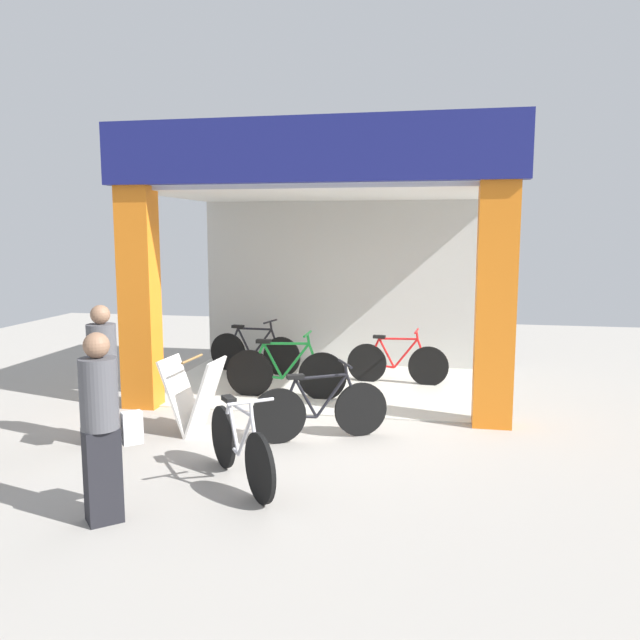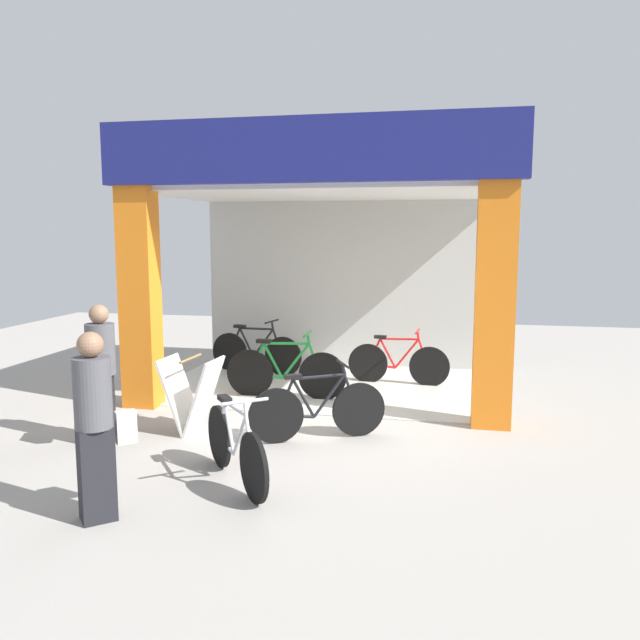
{
  "view_description": "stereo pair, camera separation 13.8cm",
  "coord_description": "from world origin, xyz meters",
  "px_view_note": "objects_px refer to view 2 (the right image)",
  "views": [
    {
      "loc": [
        1.67,
        -7.91,
        2.38
      ],
      "look_at": [
        0.0,
        0.82,
        1.15
      ],
      "focal_mm": 35.73,
      "sensor_mm": 36.0,
      "label": 1
    },
    {
      "loc": [
        1.8,
        -7.88,
        2.38
      ],
      "look_at": [
        0.0,
        0.82,
        1.15
      ],
      "focal_mm": 35.73,
      "sensor_mm": 36.0,
      "label": 2
    }
  ],
  "objects_px": {
    "bicycle_parked_1": "(318,409)",
    "pedestrian_1": "(101,373)",
    "bicycle_inside_0": "(256,352)",
    "pedestrian_0": "(95,426)",
    "bicycle_inside_2": "(285,372)",
    "sandwich_board_sign": "(192,395)",
    "bicycle_inside_1": "(398,363)",
    "bicycle_parked_0": "(235,447)"
  },
  "relations": [
    {
      "from": "bicycle_inside_1",
      "to": "bicycle_parked_0",
      "type": "bearing_deg",
      "value": -105.51
    },
    {
      "from": "bicycle_inside_2",
      "to": "pedestrian_0",
      "type": "relative_size",
      "value": 1.11
    },
    {
      "from": "pedestrian_1",
      "to": "bicycle_parked_1",
      "type": "bearing_deg",
      "value": 14.86
    },
    {
      "from": "bicycle_inside_0",
      "to": "sandwich_board_sign",
      "type": "xyz_separation_m",
      "value": [
        0.21,
        -3.21,
        0.09
      ]
    },
    {
      "from": "bicycle_inside_1",
      "to": "pedestrian_1",
      "type": "bearing_deg",
      "value": -130.94
    },
    {
      "from": "bicycle_inside_1",
      "to": "sandwich_board_sign",
      "type": "relative_size",
      "value": 1.74
    },
    {
      "from": "bicycle_inside_0",
      "to": "bicycle_parked_1",
      "type": "xyz_separation_m",
      "value": [
        1.74,
        -3.19,
        -0.01
      ]
    },
    {
      "from": "sandwich_board_sign",
      "to": "pedestrian_0",
      "type": "relative_size",
      "value": 0.58
    },
    {
      "from": "bicycle_parked_0",
      "to": "bicycle_parked_1",
      "type": "xyz_separation_m",
      "value": [
        0.51,
        1.41,
        0.0
      ]
    },
    {
      "from": "bicycle_inside_2",
      "to": "bicycle_parked_0",
      "type": "height_order",
      "value": "bicycle_inside_2"
    },
    {
      "from": "sandwich_board_sign",
      "to": "pedestrian_0",
      "type": "height_order",
      "value": "pedestrian_0"
    },
    {
      "from": "bicycle_inside_1",
      "to": "bicycle_parked_1",
      "type": "height_order",
      "value": "bicycle_parked_1"
    },
    {
      "from": "bicycle_inside_1",
      "to": "pedestrian_0",
      "type": "distance_m",
      "value": 5.65
    },
    {
      "from": "bicycle_inside_0",
      "to": "sandwich_board_sign",
      "type": "relative_size",
      "value": 1.81
    },
    {
      "from": "bicycle_inside_1",
      "to": "bicycle_inside_2",
      "type": "height_order",
      "value": "bicycle_inside_2"
    },
    {
      "from": "bicycle_inside_1",
      "to": "sandwich_board_sign",
      "type": "xyz_separation_m",
      "value": [
        -2.21,
        -2.9,
        0.11
      ]
    },
    {
      "from": "bicycle_parked_0",
      "to": "pedestrian_1",
      "type": "distance_m",
      "value": 2.06
    },
    {
      "from": "bicycle_inside_2",
      "to": "pedestrian_0",
      "type": "bearing_deg",
      "value": -97.36
    },
    {
      "from": "sandwich_board_sign",
      "to": "pedestrian_1",
      "type": "xyz_separation_m",
      "value": [
        -0.82,
        -0.59,
        0.36
      ]
    },
    {
      "from": "bicycle_parked_1",
      "to": "pedestrian_1",
      "type": "relative_size",
      "value": 0.93
    },
    {
      "from": "bicycle_parked_0",
      "to": "bicycle_inside_2",
      "type": "bearing_deg",
      "value": 96.01
    },
    {
      "from": "pedestrian_1",
      "to": "bicycle_inside_1",
      "type": "bearing_deg",
      "value": 49.06
    },
    {
      "from": "bicycle_inside_1",
      "to": "pedestrian_1",
      "type": "xyz_separation_m",
      "value": [
        -3.03,
        -3.49,
        0.47
      ]
    },
    {
      "from": "bicycle_parked_1",
      "to": "pedestrian_0",
      "type": "distance_m",
      "value": 2.78
    },
    {
      "from": "bicycle_inside_0",
      "to": "bicycle_parked_0",
      "type": "xyz_separation_m",
      "value": [
        1.24,
        -4.6,
        -0.02
      ]
    },
    {
      "from": "bicycle_inside_0",
      "to": "bicycle_inside_2",
      "type": "height_order",
      "value": "bicycle_inside_2"
    },
    {
      "from": "bicycle_inside_0",
      "to": "pedestrian_0",
      "type": "bearing_deg",
      "value": -86.06
    },
    {
      "from": "bicycle_inside_2",
      "to": "bicycle_parked_1",
      "type": "relative_size",
      "value": 1.2
    },
    {
      "from": "bicycle_inside_1",
      "to": "bicycle_inside_0",
      "type": "bearing_deg",
      "value": 172.55
    },
    {
      "from": "bicycle_inside_2",
      "to": "sandwich_board_sign",
      "type": "xyz_separation_m",
      "value": [
        -0.7,
        -1.73,
        0.07
      ]
    },
    {
      "from": "bicycle_inside_0",
      "to": "bicycle_inside_1",
      "type": "height_order",
      "value": "bicycle_inside_0"
    },
    {
      "from": "sandwich_board_sign",
      "to": "pedestrian_1",
      "type": "bearing_deg",
      "value": -143.93
    },
    {
      "from": "bicycle_inside_0",
      "to": "pedestrian_0",
      "type": "xyz_separation_m",
      "value": [
        0.38,
        -5.57,
        0.43
      ]
    },
    {
      "from": "pedestrian_1",
      "to": "bicycle_inside_2",
      "type": "bearing_deg",
      "value": 56.93
    },
    {
      "from": "pedestrian_0",
      "to": "bicycle_inside_2",
      "type": "bearing_deg",
      "value": 82.64
    },
    {
      "from": "bicycle_parked_1",
      "to": "pedestrian_1",
      "type": "bearing_deg",
      "value": -165.14
    },
    {
      "from": "bicycle_parked_0",
      "to": "pedestrian_1",
      "type": "bearing_deg",
      "value": 156.84
    },
    {
      "from": "bicycle_inside_1",
      "to": "pedestrian_0",
      "type": "height_order",
      "value": "pedestrian_0"
    },
    {
      "from": "bicycle_inside_2",
      "to": "pedestrian_0",
      "type": "xyz_separation_m",
      "value": [
        -0.53,
        -4.09,
        0.42
      ]
    },
    {
      "from": "bicycle_inside_2",
      "to": "sandwich_board_sign",
      "type": "distance_m",
      "value": 1.87
    },
    {
      "from": "bicycle_parked_1",
      "to": "pedestrian_0",
      "type": "bearing_deg",
      "value": -119.72
    },
    {
      "from": "bicycle_inside_1",
      "to": "bicycle_parked_0",
      "type": "xyz_separation_m",
      "value": [
        -1.19,
        -4.28,
        0.0
      ]
    }
  ]
}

